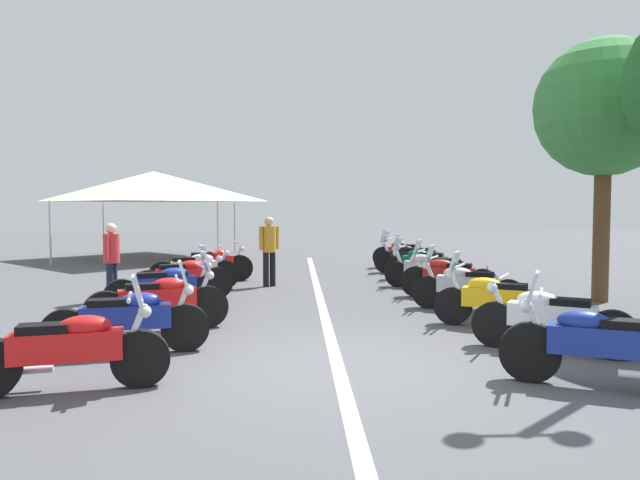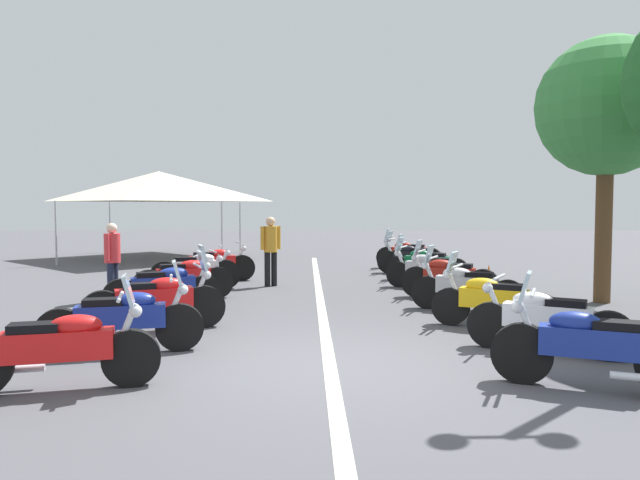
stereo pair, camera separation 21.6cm
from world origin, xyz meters
name	(u,v)px [view 1 (the left image)]	position (x,y,z in m)	size (l,w,h in m)	color
ground_plane	(337,366)	(0.00, 0.00, 0.00)	(80.00, 80.00, 0.00)	#4C4C51
lane_centre_stripe	(322,305)	(4.42, 0.00, 0.00)	(21.34, 0.16, 0.01)	beige
motorcycle_left_row_0	(70,348)	(-0.92, 2.82, 0.46)	(0.76, 2.04, 1.20)	black
motorcycle_left_row_1	(129,319)	(0.65, 2.65, 0.46)	(0.75, 2.09, 1.20)	black
motorcycle_left_row_2	(160,301)	(2.10, 2.59, 0.48)	(0.95, 2.10, 1.22)	black
motorcycle_left_row_3	(166,287)	(3.69, 2.83, 0.47)	(0.93, 2.03, 1.21)	black
motorcycle_left_row_4	(184,278)	(5.13, 2.77, 0.46)	(0.99, 1.95, 1.01)	black
motorcycle_left_row_5	(195,270)	(6.66, 2.81, 0.47)	(0.76, 2.02, 1.02)	black
motorcycle_left_row_6	(211,264)	(8.12, 2.65, 0.47)	(0.84, 2.14, 1.01)	black
motorcycle_right_row_0	(598,344)	(-1.01, -2.67, 0.47)	(1.02, 1.95, 1.22)	black
motorcycle_right_row_1	(550,319)	(0.53, -2.83, 0.45)	(1.16, 1.86, 0.99)	black
motorcycle_right_row_2	(494,299)	(2.14, -2.62, 0.46)	(1.08, 1.80, 1.19)	black
motorcycle_right_row_3	(466,286)	(3.72, -2.62, 0.46)	(1.04, 1.92, 1.20)	black
motorcycle_right_row_4	(447,276)	(5.16, -2.64, 0.47)	(1.01, 1.90, 1.22)	black
motorcycle_right_row_5	(427,269)	(6.75, -2.57, 0.46)	(1.03, 1.96, 1.19)	black
motorcycle_right_row_6	(423,263)	(8.16, -2.78, 0.46)	(1.03, 1.98, 1.20)	black
motorcycle_right_row_7	(409,257)	(9.71, -2.69, 0.47)	(1.10, 1.94, 1.22)	black
motorcycle_right_row_8	(404,253)	(11.17, -2.83, 0.47)	(0.99, 1.93, 1.22)	black
traffic_cone_0	(487,279)	(6.18, -3.81, 0.29)	(0.36, 0.36, 0.61)	orange
bystander_0	(111,256)	(5.05, 4.20, 0.92)	(0.53, 0.32, 1.58)	#1E2338
bystander_1	(269,246)	(7.23, 1.14, 0.97)	(0.32, 0.47, 1.67)	black
roadside_tree_0	(605,109)	(4.66, -5.62, 3.84)	(2.73, 2.73, 5.24)	brown
event_tent	(153,186)	(15.19, 5.72, 2.65)	(5.96, 5.96, 3.20)	beige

